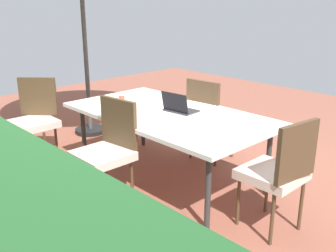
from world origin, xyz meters
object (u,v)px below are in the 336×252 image
at_px(chair_south, 210,115).
at_px(dining_table, 168,116).
at_px(cup, 122,101).
at_px(chair_west, 279,170).
at_px(laptop, 179,108).
at_px(chair_north, 108,147).
at_px(chair_northeast, 35,117).

bearing_deg(chair_south, dining_table, 88.28).
relative_size(chair_south, cup, 9.25).
bearing_deg(chair_west, laptop, -88.84).
height_order(chair_west, chair_north, same).
height_order(chair_west, chair_south, same).
bearing_deg(chair_west, chair_south, -111.30).
bearing_deg(chair_south, chair_west, 145.81).
xyz_separation_m(chair_north, cup, (0.53, -0.57, 0.24)).
bearing_deg(chair_south, laptop, 94.80).
relative_size(dining_table, chair_south, 2.22).
bearing_deg(chair_south, chair_north, 86.36).
height_order(chair_north, chair_south, same).
bearing_deg(dining_table, chair_south, -86.53).
bearing_deg(chair_north, chair_west, 20.84).
bearing_deg(chair_northeast, chair_north, -41.97).
bearing_deg(chair_northeast, chair_west, -28.44).
relative_size(chair_northeast, cup, 9.25).
xyz_separation_m(laptop, cup, (0.60, 0.28, 0.01)).
relative_size(chair_west, laptop, 2.85).
bearing_deg(chair_west, chair_northeast, -66.97).
distance_m(chair_west, laptop, 1.30).
bearing_deg(chair_south, chair_northeast, 43.19).
height_order(chair_northeast, chair_south, same).
relative_size(chair_northeast, chair_south, 1.00).
distance_m(chair_north, laptop, 0.88).
distance_m(chair_west, chair_north, 1.51).
distance_m(chair_north, chair_south, 1.47).
distance_m(chair_south, cup, 1.05).
height_order(dining_table, chair_west, chair_west).
distance_m(chair_west, cup, 1.89).
height_order(laptop, cup, laptop).
xyz_separation_m(chair_northeast, chair_north, (-1.38, -0.04, 0.00)).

